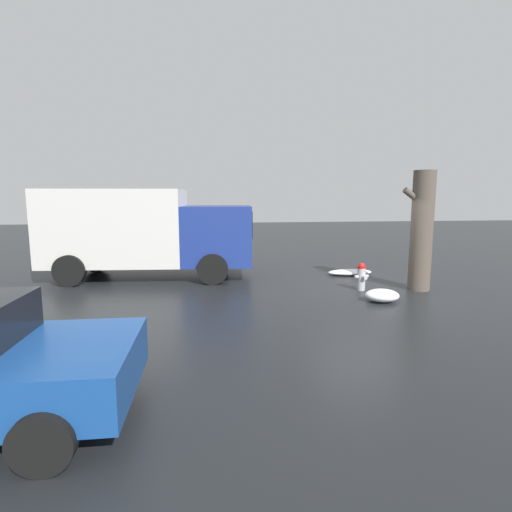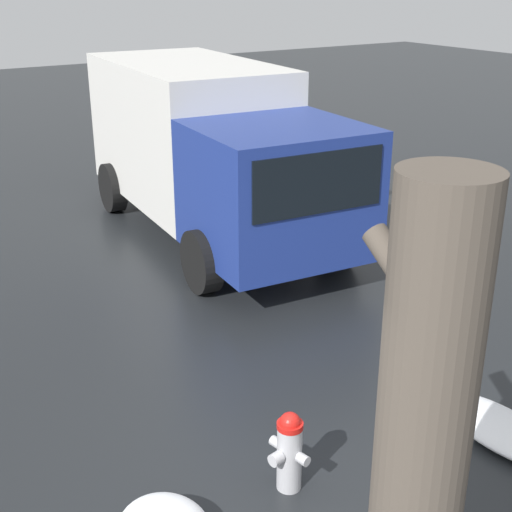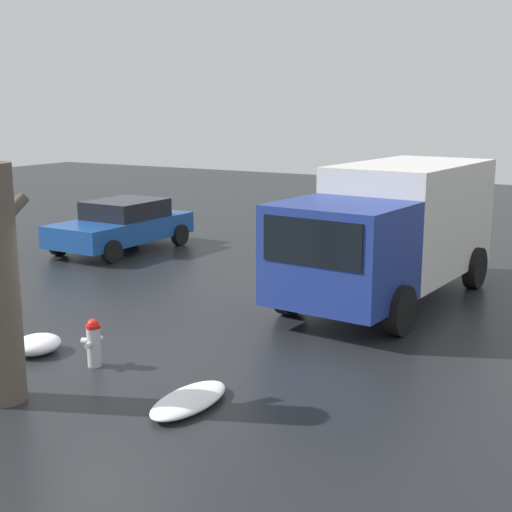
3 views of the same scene
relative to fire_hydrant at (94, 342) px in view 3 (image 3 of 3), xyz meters
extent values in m
plane|color=black|center=(0.00, 0.00, -0.39)|extent=(60.00, 60.00, 0.00)
cylinder|color=#B7B7BC|center=(0.00, 0.00, -0.08)|extent=(0.22, 0.22, 0.61)
cylinder|color=red|center=(0.00, 0.00, 0.25)|extent=(0.23, 0.23, 0.05)
sphere|color=red|center=(0.00, 0.00, 0.28)|extent=(0.18, 0.18, 0.18)
cylinder|color=#B7B7BC|center=(-0.03, 0.15, -0.01)|extent=(0.13, 0.12, 0.11)
cylinder|color=#B7B7BC|center=(-0.15, -0.03, -0.01)|extent=(0.11, 0.11, 0.09)
cylinder|color=#B7B7BC|center=(0.16, 0.02, -0.01)|extent=(0.11, 0.11, 0.09)
cylinder|color=brown|center=(-1.33, 0.15, 2.13)|extent=(0.67, 0.16, 0.53)
cube|color=navy|center=(3.79, -2.44, 0.96)|extent=(2.27, 2.41, 1.80)
cube|color=black|center=(2.74, -2.36, 1.32)|extent=(0.19, 1.88, 0.79)
cube|color=silver|center=(6.91, -2.70, 1.22)|extent=(4.34, 2.59, 2.31)
cylinder|color=black|center=(3.80, -3.57, 0.06)|extent=(0.92, 0.35, 0.90)
cylinder|color=black|center=(3.99, -1.33, 0.06)|extent=(0.92, 0.35, 0.90)
cylinder|color=black|center=(7.86, -3.91, 0.06)|extent=(0.92, 0.35, 0.90)
cylinder|color=black|center=(8.05, -1.67, 0.06)|extent=(0.92, 0.35, 0.90)
cube|color=#194793|center=(7.21, 5.59, 0.20)|extent=(4.23, 1.98, 0.59)
cube|color=black|center=(7.42, 5.58, 0.74)|extent=(2.05, 1.71, 0.49)
cylinder|color=black|center=(5.76, 4.67, -0.09)|extent=(0.60, 0.21, 0.60)
cylinder|color=black|center=(5.81, 6.56, -0.09)|extent=(0.60, 0.21, 0.60)
cylinder|color=black|center=(8.61, 4.61, -0.09)|extent=(0.60, 0.21, 0.60)
cylinder|color=black|center=(8.65, 6.50, -0.09)|extent=(0.60, 0.21, 0.60)
ellipsoid|color=white|center=(-0.51, -2.14, -0.30)|extent=(1.46, 0.67, 0.18)
ellipsoid|color=white|center=(-0.03, 1.20, -0.24)|extent=(0.83, 0.71, 0.30)
camera|label=1|loc=(4.35, 10.15, 2.13)|focal=28.00mm
camera|label=2|loc=(-4.06, 2.94, 3.80)|focal=50.00mm
camera|label=3|loc=(-7.78, -7.35, 3.54)|focal=50.00mm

